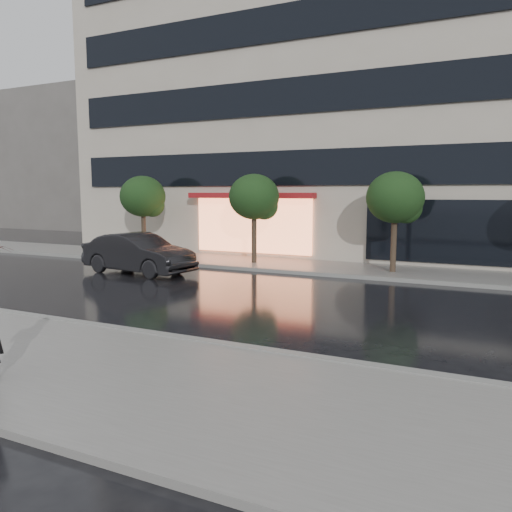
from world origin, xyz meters
The scene contains 11 objects.
ground centered at (0.00, 0.00, 0.00)m, with size 120.00×120.00×0.00m, color black.
sidewalk_near centered at (0.00, -3.25, 0.06)m, with size 60.00×4.50×0.12m, color slate.
sidewalk_far centered at (0.00, 10.25, 0.06)m, with size 60.00×3.50×0.12m, color slate.
curb_near centered at (0.00, -1.00, 0.07)m, with size 60.00×0.25×0.14m, color gray.
curb_far centered at (0.00, 8.50, 0.07)m, with size 60.00×0.25×0.14m, color gray.
office_building centered at (0.00, 17.97, 9.00)m, with size 30.00×12.76×18.00m.
bg_building_left centered at (-28.00, 26.00, 6.00)m, with size 14.00×10.00×12.00m, color #59544F.
tree_far_west centered at (-8.94, 10.03, 2.92)m, with size 2.20×2.20×3.99m.
tree_mid_west centered at (-2.94, 10.03, 2.92)m, with size 2.20×2.20×3.99m.
tree_mid_east centered at (3.06, 10.03, 2.92)m, with size 2.20×2.20×3.99m.
parked_car centered at (-6.16, 6.00, 0.79)m, with size 1.68×4.81×1.58m, color black.
Camera 1 is at (6.43, -9.64, 3.18)m, focal length 35.00 mm.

